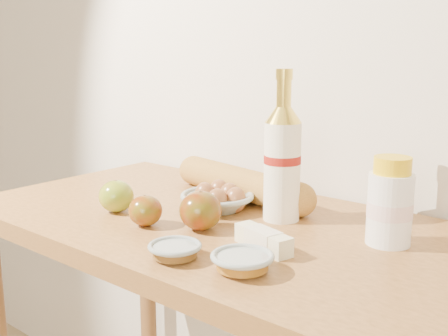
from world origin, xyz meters
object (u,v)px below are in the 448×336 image
at_px(bourbon_bottle, 282,160).
at_px(baguette, 241,183).
at_px(egg_bowl, 219,199).
at_px(table, 233,278).
at_px(cream_bottle, 390,204).

bearing_deg(bourbon_bottle, baguette, 132.29).
bearing_deg(bourbon_bottle, egg_bowl, 167.53).
xyz_separation_m(table, bourbon_bottle, (0.06, 0.08, 0.25)).
relative_size(egg_bowl, baguette, 0.47).
distance_m(bourbon_bottle, egg_bowl, 0.18).
distance_m(table, bourbon_bottle, 0.27).
distance_m(cream_bottle, baguette, 0.41).
relative_size(bourbon_bottle, baguette, 0.69).
relative_size(cream_bottle, baguette, 0.36).
bearing_deg(table, baguette, 123.38).
xyz_separation_m(egg_bowl, baguette, (-0.02, 0.10, 0.01)).
height_order(egg_bowl, baguette, baguette).
relative_size(bourbon_bottle, cream_bottle, 1.91).
distance_m(table, cream_bottle, 0.37).
relative_size(table, bourbon_bottle, 3.85).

